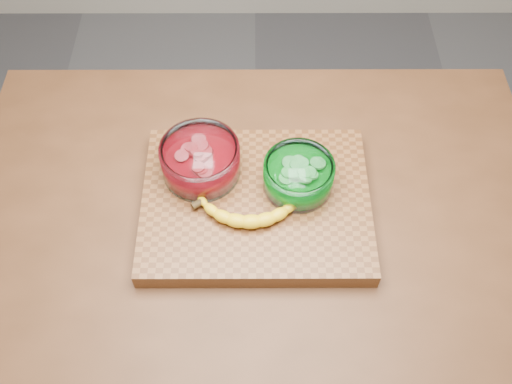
{
  "coord_description": "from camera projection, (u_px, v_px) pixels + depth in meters",
  "views": [
    {
      "loc": [
        -0.0,
        -0.62,
        1.87
      ],
      "look_at": [
        0.0,
        0.0,
        0.96
      ],
      "focal_mm": 40.0,
      "sensor_mm": 36.0,
      "label": 1
    }
  ],
  "objects": [
    {
      "name": "ground",
      "position": [
        256.0,
        354.0,
        1.9
      ],
      "size": [
        3.5,
        3.5,
        0.0
      ],
      "primitive_type": "plane",
      "color": "#545459",
      "rests_on": "ground"
    },
    {
      "name": "counter",
      "position": [
        256.0,
        299.0,
        1.53
      ],
      "size": [
        1.2,
        0.8,
        0.9
      ],
      "primitive_type": "cube",
      "color": "#4D2B17",
      "rests_on": "ground"
    },
    {
      "name": "cutting_board",
      "position": [
        256.0,
        203.0,
        1.14
      ],
      "size": [
        0.45,
        0.35,
        0.04
      ],
      "primitive_type": "cube",
      "color": "brown",
      "rests_on": "counter"
    },
    {
      "name": "bowl_red",
      "position": [
        201.0,
        160.0,
        1.13
      ],
      "size": [
        0.16,
        0.16,
        0.07
      ],
      "color": "white",
      "rests_on": "cutting_board"
    },
    {
      "name": "bowl_green",
      "position": [
        298.0,
        175.0,
        1.11
      ],
      "size": [
        0.14,
        0.14,
        0.06
      ],
      "color": "white",
      "rests_on": "cutting_board"
    },
    {
      "name": "banana",
      "position": [
        250.0,
        209.0,
        1.09
      ],
      "size": [
        0.24,
        0.11,
        0.03
      ],
      "primitive_type": null,
      "color": "yellow",
      "rests_on": "cutting_board"
    }
  ]
}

